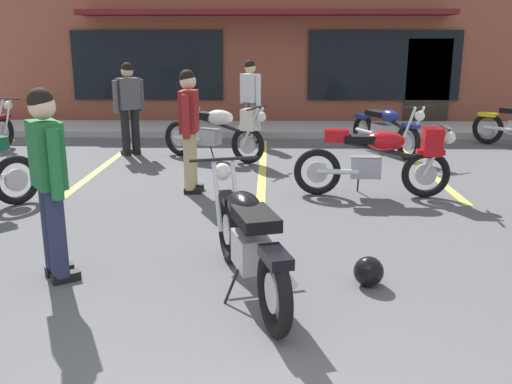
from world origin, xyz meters
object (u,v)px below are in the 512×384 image
person_near_building (49,174)px  motorcycle_blue_standard (218,130)px  motorcycle_foreground_classic (248,239)px  person_in_black_shirt (250,96)px  motorcycle_orange_scrambler (381,158)px  person_in_shorts_foreground (189,124)px  helmet_on_pavement (369,271)px  person_by_back_row (129,103)px  motorcycle_black_cruiser (385,129)px

person_near_building → motorcycle_blue_standard: bearing=79.5°
motorcycle_foreground_classic → person_in_black_shirt: size_ratio=1.23×
person_in_black_shirt → motorcycle_foreground_classic: bearing=-88.3°
motorcycle_foreground_classic → person_near_building: person_near_building is taller
motorcycle_orange_scrambler → person_in_black_shirt: 4.55m
person_in_shorts_foreground → person_near_building: 3.11m
motorcycle_foreground_classic → helmet_on_pavement: 1.09m
motorcycle_foreground_classic → helmet_on_pavement: size_ratio=7.90×
motorcycle_orange_scrambler → person_in_shorts_foreground: person_in_shorts_foreground is taller
motorcycle_foreground_classic → person_in_shorts_foreground: bearing=105.8°
motorcycle_orange_scrambler → person_by_back_row: bearing=145.3°
motorcycle_blue_standard → helmet_on_pavement: 5.57m
helmet_on_pavement → motorcycle_blue_standard: bearing=108.5°
person_in_black_shirt → motorcycle_orange_scrambler: bearing=-65.5°
motorcycle_foreground_classic → person_in_shorts_foreground: size_ratio=1.23×
motorcycle_foreground_classic → person_in_black_shirt: person_in_black_shirt is taller
motorcycle_black_cruiser → person_in_shorts_foreground: 4.35m
person_in_shorts_foreground → person_by_back_row: same height
person_in_black_shirt → person_near_building: bearing=-101.9°
motorcycle_foreground_classic → person_by_back_row: (-2.37, 5.84, 0.49)m
motorcycle_foreground_classic → motorcycle_black_cruiser: size_ratio=1.04×
motorcycle_black_cruiser → person_by_back_row: person_by_back_row is taller
motorcycle_orange_scrambler → person_by_back_row: (-4.03, 2.79, 0.42)m
helmet_on_pavement → motorcycle_foreground_classic: bearing=-172.3°
person_in_black_shirt → person_by_back_row: 2.54m
person_near_building → motorcycle_orange_scrambler: bearing=40.2°
motorcycle_orange_scrambler → person_in_shorts_foreground: bearing=176.1°
motorcycle_blue_standard → motorcycle_orange_scrambler: 3.36m
motorcycle_blue_standard → person_in_black_shirt: 1.89m
motorcycle_blue_standard → person_by_back_row: 1.75m
motorcycle_foreground_classic → motorcycle_orange_scrambler: size_ratio=0.97×
person_by_back_row → person_in_black_shirt: bearing=31.8°
person_in_black_shirt → person_by_back_row: (-2.16, -1.33, 0.00)m
motorcycle_blue_standard → person_near_building: size_ratio=1.15×
person_in_shorts_foreground → helmet_on_pavement: 3.74m
person_near_building → person_in_shorts_foreground: bearing=75.5°
motorcycle_blue_standard → person_near_building: (-0.96, -5.19, 0.42)m
motorcycle_black_cruiser → person_in_black_shirt: (-2.54, 1.09, 0.49)m
person_in_black_shirt → motorcycle_blue_standard: bearing=-106.2°
person_by_back_row → helmet_on_pavement: 6.69m
motorcycle_blue_standard → helmet_on_pavement: (1.76, -5.27, -0.40)m
motorcycle_foreground_classic → person_by_back_row: size_ratio=1.23×
motorcycle_foreground_classic → motorcycle_black_cruiser: (2.32, 6.09, 0.00)m
motorcycle_foreground_classic → person_in_black_shirt: bearing=91.7°
motorcycle_orange_scrambler → person_by_back_row: 4.92m
motorcycle_black_cruiser → person_by_back_row: (-4.70, -0.24, 0.49)m
person_by_back_row → helmet_on_pavement: person_by_back_row is taller
motorcycle_foreground_classic → person_in_black_shirt: (-0.22, 7.18, 0.49)m
person_by_back_row → person_near_building: 5.67m
person_in_black_shirt → person_near_building: (-1.47, -6.96, 0.00)m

